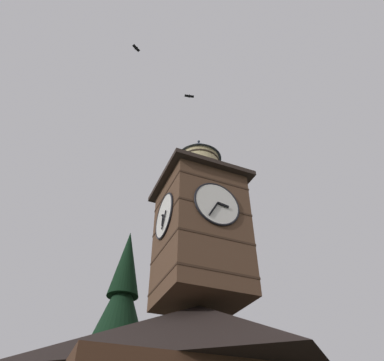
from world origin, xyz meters
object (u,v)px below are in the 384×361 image
at_px(clock_tower, 200,222).
at_px(flying_bird_high, 189,96).
at_px(moon, 162,341).
at_px(flying_bird_low, 136,48).

xyz_separation_m(clock_tower, flying_bird_high, (0.43, -0.49, 10.42)).
relative_size(clock_tower, flying_bird_high, 14.69).
bearing_deg(flying_bird_high, clock_tower, 131.44).
relative_size(moon, flying_bird_high, 3.52).
bearing_deg(flying_bird_low, clock_tower, -157.45).
height_order(moon, flying_bird_high, flying_bird_high).
bearing_deg(clock_tower, moon, -106.37).
distance_m(moon, flying_bird_low, 47.35).
bearing_deg(flying_bird_high, moon, -107.09).
bearing_deg(moon, flying_bird_low, 68.65).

